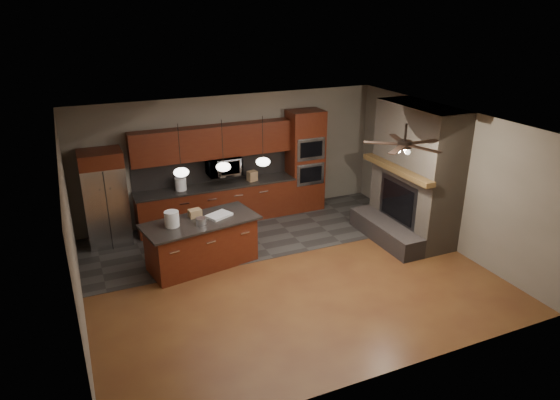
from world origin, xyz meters
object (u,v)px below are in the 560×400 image
oven_tower (305,161)px  refrigerator (105,198)px  counter_bucket (181,184)px  counter_box (252,176)px  cardboard_box (195,213)px  microwave (224,166)px  paint_tray (219,215)px  kitchen_island (202,243)px  paint_can (201,221)px  white_bucket (172,219)px

oven_tower → refrigerator: (-4.52, -0.07, -0.21)m
counter_bucket → counter_box: size_ratio=1.21×
cardboard_box → counter_bucket: counter_bucket is taller
microwave → cardboard_box: (-1.09, -1.63, -0.31)m
paint_tray → counter_box: bearing=27.1°
microwave → kitchen_island: (-1.05, -1.85, -0.83)m
paint_can → counter_bucket: bearing=87.3°
paint_can → counter_box: bearing=48.2°
cardboard_box → counter_box: bearing=34.3°
oven_tower → microwave: bearing=178.3°
white_bucket → microwave: bearing=50.1°
oven_tower → microwave: size_ratio=3.25×
refrigerator → paint_can: size_ratio=10.47×
microwave → counter_bucket: (-0.99, -0.05, -0.26)m
kitchen_island → paint_can: paint_can is taller
refrigerator → kitchen_island: size_ratio=0.88×
refrigerator → counter_bucket: 1.56m
counter_bucket → white_bucket: bearing=-107.8°
oven_tower → microwave: 1.98m
white_bucket → counter_box: white_bucket is taller
paint_can → paint_tray: paint_can is taller
microwave → refrigerator: size_ratio=0.37×
white_bucket → kitchen_island: bearing=3.8°
oven_tower → counter_bucket: size_ratio=8.67×
paint_tray → counter_box: size_ratio=1.96×
white_bucket → paint_can: white_bucket is taller
refrigerator → kitchen_island: (1.50, -1.71, -0.52)m
refrigerator → counter_box: refrigerator is taller
counter_box → counter_bucket: bearing=165.2°
oven_tower → cardboard_box: (-3.06, -1.57, -0.20)m
paint_can → counter_box: size_ratio=0.83×
refrigerator → paint_can: 2.38m
kitchen_island → cardboard_box: bearing=91.4°
cardboard_box → kitchen_island: bearing=-86.2°
paint_tray → cardboard_box: cardboard_box is taller
cardboard_box → refrigerator: bearing=126.8°
microwave → refrigerator: (-2.55, -0.13, -0.32)m
oven_tower → paint_tray: bearing=-146.7°
microwave → refrigerator: 2.57m
paint_tray → kitchen_island: bearing=162.5°
paint_tray → counter_bucket: (-0.31, 1.75, 0.09)m
kitchen_island → counter_box: size_ratio=9.85×
microwave → white_bucket: (-1.57, -1.88, -0.24)m
oven_tower → paint_tray: size_ratio=5.35×
cardboard_box → white_bucket: bearing=-159.9°
refrigerator → counter_box: (3.18, 0.03, 0.03)m
oven_tower → refrigerator: size_ratio=1.21×
oven_tower → counter_bucket: 2.97m
kitchen_island → paint_tray: (0.37, 0.05, 0.48)m
microwave → counter_box: (0.63, -0.10, -0.29)m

